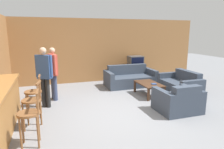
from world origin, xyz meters
TOP-DOWN VIEW (x-y plane):
  - ground_plane at (0.00, 0.00)m, footprint 24.00×24.00m
  - wall_back at (0.00, 3.63)m, footprint 9.40×0.08m
  - bar_chair_near at (-2.22, -0.88)m, footprint 0.41×0.41m
  - bar_chair_mid at (-2.22, -0.16)m, footprint 0.48×0.48m
  - bar_chair_far at (-2.22, 0.50)m, footprint 0.42×0.42m
  - couch_far at (1.16, 2.46)m, footprint 1.92×0.94m
  - armchair_near at (1.32, -0.35)m, footprint 1.06×0.89m
  - loveseat_right at (2.42, 1.03)m, footprint 0.86×1.46m
  - coffee_table at (1.26, 1.12)m, footprint 0.63×1.06m
  - tv_unit at (1.77, 3.29)m, footprint 1.15×0.49m
  - tv at (1.77, 3.29)m, footprint 0.62×0.44m
  - book_on_table at (1.33, 0.94)m, footprint 0.17×0.17m
  - person_by_window at (-1.71, 1.67)m, footprint 0.27×0.60m
  - person_by_counter at (-1.96, 1.08)m, footprint 0.44×0.32m

SIDE VIEW (x-z plane):
  - ground_plane at x=0.00m, z-range 0.00..0.00m
  - tv_unit at x=1.77m, z-range 0.00..0.55m
  - loveseat_right at x=2.42m, z-range -0.10..0.66m
  - couch_far at x=1.16m, z-range -0.11..0.67m
  - armchair_near at x=1.32m, z-range -0.10..0.67m
  - coffee_table at x=1.26m, z-range 0.15..0.57m
  - book_on_table at x=1.33m, z-range 0.42..0.44m
  - bar_chair_near at x=-2.22m, z-range 0.04..1.07m
  - bar_chair_mid at x=-2.22m, z-range 0.04..1.07m
  - bar_chair_far at x=-2.22m, z-range 0.04..1.07m
  - tv at x=1.77m, z-range 0.55..1.05m
  - person_by_window at x=-1.71m, z-range 0.10..1.70m
  - person_by_counter at x=-1.96m, z-range 0.12..1.78m
  - wall_back at x=0.00m, z-range 0.00..2.60m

